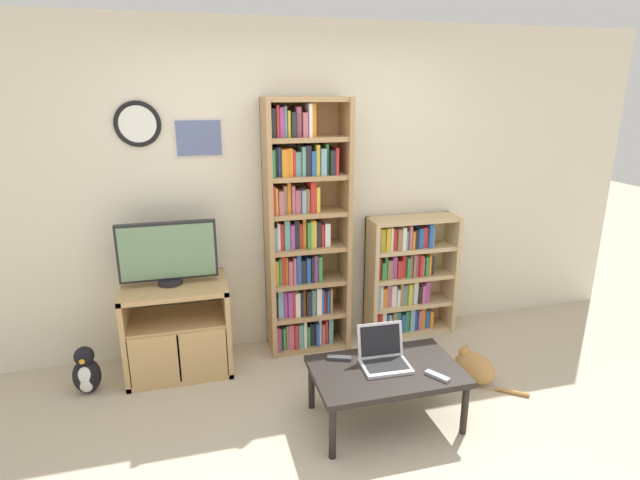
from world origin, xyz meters
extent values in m
plane|color=#BCAD93|center=(0.00, 0.00, 0.00)|extent=(18.00, 18.00, 0.00)
cube|color=beige|center=(0.00, 1.73, 1.30)|extent=(6.26, 0.06, 2.60)
torus|color=black|center=(-1.13, 1.69, 1.85)|extent=(0.33, 0.03, 0.33)
cylinder|color=white|center=(-1.13, 1.69, 1.85)|extent=(0.27, 0.02, 0.27)
cube|color=silver|center=(-0.71, 1.70, 1.74)|extent=(0.36, 0.01, 0.28)
cube|color=slate|center=(-0.71, 1.69, 1.74)|extent=(0.33, 0.02, 0.25)
cube|color=tan|center=(-1.33, 1.42, 0.35)|extent=(0.04, 0.52, 0.70)
cube|color=tan|center=(-0.61, 1.42, 0.35)|extent=(0.04, 0.52, 0.70)
cube|color=tan|center=(-0.97, 1.42, 0.68)|extent=(0.76, 0.52, 0.04)
cube|color=tan|center=(-0.97, 1.42, 0.02)|extent=(0.76, 0.52, 0.04)
cube|color=tan|center=(-0.97, 1.42, 0.42)|extent=(0.69, 0.48, 0.04)
cube|color=tan|center=(-1.14, 1.18, 0.23)|extent=(0.33, 0.02, 0.38)
cube|color=tan|center=(-0.80, 1.18, 0.23)|extent=(0.33, 0.02, 0.38)
cylinder|color=black|center=(-0.99, 1.45, 0.72)|extent=(0.18, 0.18, 0.04)
cube|color=black|center=(-0.99, 1.45, 0.96)|extent=(0.70, 0.05, 0.43)
cube|color=slate|center=(-0.99, 1.42, 0.96)|extent=(0.67, 0.01, 0.40)
cube|color=tan|center=(-0.24, 1.53, 1.02)|extent=(0.04, 0.32, 2.04)
cube|color=tan|center=(0.38, 1.53, 1.02)|extent=(0.04, 0.32, 2.04)
cube|color=tan|center=(0.07, 1.68, 1.02)|extent=(0.65, 0.02, 2.04)
cube|color=tan|center=(0.07, 1.53, 0.02)|extent=(0.58, 0.28, 0.04)
cube|color=tan|center=(0.07, 1.53, 0.30)|extent=(0.58, 0.28, 0.04)
cube|color=tan|center=(0.07, 1.53, 0.59)|extent=(0.58, 0.28, 0.04)
cube|color=tan|center=(0.07, 1.53, 0.88)|extent=(0.58, 0.28, 0.04)
cube|color=tan|center=(0.07, 1.53, 1.16)|extent=(0.58, 0.28, 0.04)
cube|color=tan|center=(0.07, 1.53, 1.45)|extent=(0.58, 0.28, 0.04)
cube|color=tan|center=(0.07, 1.53, 1.73)|extent=(0.58, 0.28, 0.04)
cube|color=tan|center=(0.07, 1.53, 2.02)|extent=(0.58, 0.28, 0.04)
cube|color=#9E4293|center=(-0.20, 1.53, 0.14)|extent=(0.03, 0.26, 0.21)
cube|color=#93704C|center=(-0.17, 1.54, 0.13)|extent=(0.02, 0.21, 0.18)
cube|color=#388947|center=(-0.15, 1.54, 0.13)|extent=(0.02, 0.23, 0.19)
cube|color=#93704C|center=(-0.12, 1.54, 0.14)|extent=(0.02, 0.22, 0.21)
cube|color=#B75B70|center=(-0.09, 1.54, 0.14)|extent=(0.04, 0.23, 0.22)
cube|color=red|center=(-0.05, 1.54, 0.14)|extent=(0.03, 0.25, 0.21)
cube|color=#5B9389|center=(-0.01, 1.53, 0.14)|extent=(0.04, 0.25, 0.21)
cube|color=white|center=(0.03, 1.54, 0.16)|extent=(0.02, 0.24, 0.24)
cube|color=#388947|center=(0.05, 1.54, 0.13)|extent=(0.02, 0.24, 0.18)
cube|color=#232328|center=(0.09, 1.54, 0.13)|extent=(0.04, 0.21, 0.19)
cube|color=#2856A8|center=(0.13, 1.54, 0.14)|extent=(0.03, 0.24, 0.20)
cube|color=white|center=(0.16, 1.55, 0.15)|extent=(0.02, 0.20, 0.23)
cube|color=#B75B70|center=(0.19, 1.54, 0.13)|extent=(0.03, 0.21, 0.18)
cube|color=red|center=(0.21, 1.54, 0.14)|extent=(0.02, 0.21, 0.21)
cube|color=#5B9389|center=(0.25, 1.54, 0.16)|extent=(0.04, 0.22, 0.24)
cube|color=#232328|center=(-0.20, 1.55, 0.41)|extent=(0.02, 0.20, 0.18)
cube|color=#759EB7|center=(-0.17, 1.54, 0.44)|extent=(0.04, 0.21, 0.23)
cube|color=#9E4293|center=(-0.13, 1.54, 0.43)|extent=(0.03, 0.21, 0.22)
cube|color=#9E4293|center=(-0.09, 1.54, 0.43)|extent=(0.04, 0.23, 0.22)
cube|color=red|center=(-0.06, 1.54, 0.43)|extent=(0.02, 0.24, 0.22)
cube|color=white|center=(-0.03, 1.54, 0.42)|extent=(0.04, 0.24, 0.21)
cube|color=#232328|center=(0.00, 1.53, 0.43)|extent=(0.02, 0.25, 0.21)
cube|color=orange|center=(0.03, 1.55, 0.43)|extent=(0.02, 0.20, 0.21)
cube|color=#232328|center=(0.06, 1.53, 0.43)|extent=(0.04, 0.25, 0.21)
cube|color=#5B9389|center=(0.10, 1.54, 0.43)|extent=(0.04, 0.22, 0.21)
cube|color=white|center=(0.14, 1.54, 0.44)|extent=(0.04, 0.24, 0.23)
cube|color=#2856A8|center=(0.18, 1.54, 0.43)|extent=(0.02, 0.23, 0.21)
cube|color=red|center=(0.20, 1.55, 0.41)|extent=(0.02, 0.20, 0.19)
cube|color=#2856A8|center=(0.22, 1.54, 0.42)|extent=(0.02, 0.23, 0.20)
cube|color=#93704C|center=(0.25, 1.53, 0.43)|extent=(0.02, 0.25, 0.21)
cube|color=gold|center=(-0.19, 1.54, 0.71)|extent=(0.03, 0.21, 0.20)
cube|color=#388947|center=(-0.17, 1.54, 0.72)|extent=(0.02, 0.22, 0.22)
cube|color=red|center=(-0.14, 1.54, 0.72)|extent=(0.03, 0.22, 0.23)
cube|color=orange|center=(-0.12, 1.54, 0.72)|extent=(0.02, 0.21, 0.22)
cube|color=#B75B70|center=(-0.09, 1.53, 0.70)|extent=(0.03, 0.25, 0.19)
cube|color=#B75B70|center=(-0.05, 1.54, 0.72)|extent=(0.02, 0.24, 0.22)
cube|color=#2856A8|center=(-0.02, 1.54, 0.73)|extent=(0.03, 0.24, 0.24)
cube|color=#232328|center=(0.02, 1.54, 0.70)|extent=(0.04, 0.23, 0.19)
cube|color=#2856A8|center=(0.06, 1.54, 0.71)|extent=(0.03, 0.23, 0.20)
cube|color=#232328|center=(0.09, 1.54, 0.72)|extent=(0.02, 0.24, 0.21)
cube|color=#9E4293|center=(0.12, 1.54, 0.72)|extent=(0.03, 0.22, 0.22)
cube|color=#388947|center=(0.15, 1.54, 0.71)|extent=(0.03, 0.24, 0.21)
cube|color=#759EB7|center=(-0.20, 1.54, 0.98)|extent=(0.03, 0.21, 0.18)
cube|color=white|center=(-0.17, 1.54, 1.00)|extent=(0.02, 0.21, 0.21)
cube|color=red|center=(-0.14, 1.54, 1.00)|extent=(0.02, 0.21, 0.21)
cube|color=#5B9389|center=(-0.11, 1.54, 1.01)|extent=(0.04, 0.23, 0.23)
cube|color=#9E4293|center=(-0.07, 1.54, 0.99)|extent=(0.03, 0.22, 0.20)
cube|color=#232328|center=(-0.03, 1.55, 1.01)|extent=(0.04, 0.20, 0.22)
cube|color=red|center=(0.01, 1.55, 0.99)|extent=(0.02, 0.20, 0.20)
cube|color=orange|center=(0.03, 1.55, 1.01)|extent=(0.02, 0.20, 0.24)
cube|color=#388947|center=(0.06, 1.53, 1.00)|extent=(0.03, 0.25, 0.21)
cube|color=gold|center=(0.10, 1.54, 1.00)|extent=(0.04, 0.23, 0.22)
cube|color=#232328|center=(0.14, 1.54, 1.00)|extent=(0.04, 0.21, 0.20)
cube|color=red|center=(0.18, 1.55, 0.98)|extent=(0.02, 0.20, 0.18)
cube|color=white|center=(0.22, 1.54, 0.99)|extent=(0.04, 0.21, 0.19)
cube|color=red|center=(-0.20, 1.53, 1.29)|extent=(0.02, 0.25, 0.22)
cube|color=gold|center=(-0.18, 1.54, 1.28)|extent=(0.02, 0.24, 0.20)
cube|color=#B75B70|center=(-0.15, 1.53, 1.27)|extent=(0.04, 0.25, 0.18)
cube|color=#93704C|center=(-0.11, 1.54, 1.29)|extent=(0.03, 0.21, 0.21)
cube|color=orange|center=(-0.08, 1.55, 1.30)|extent=(0.03, 0.20, 0.24)
cube|color=#B75B70|center=(-0.05, 1.54, 1.29)|extent=(0.03, 0.21, 0.21)
cube|color=#B75B70|center=(-0.02, 1.54, 1.27)|extent=(0.04, 0.22, 0.18)
cube|color=#759EB7|center=(0.02, 1.53, 1.27)|extent=(0.03, 0.25, 0.18)
cube|color=#93704C|center=(0.06, 1.54, 1.27)|extent=(0.04, 0.21, 0.18)
cube|color=red|center=(0.10, 1.54, 1.30)|extent=(0.04, 0.23, 0.24)
cube|color=gold|center=(0.14, 1.54, 1.28)|extent=(0.03, 0.23, 0.20)
cube|color=#388947|center=(-0.20, 1.53, 1.57)|extent=(0.02, 0.25, 0.20)
cube|color=#232328|center=(-0.17, 1.55, 1.57)|extent=(0.02, 0.20, 0.21)
cube|color=#2856A8|center=(-0.15, 1.55, 1.57)|extent=(0.02, 0.21, 0.22)
cube|color=orange|center=(-0.12, 1.53, 1.57)|extent=(0.04, 0.25, 0.20)
cube|color=orange|center=(-0.07, 1.54, 1.57)|extent=(0.04, 0.22, 0.21)
cube|color=red|center=(-0.04, 1.54, 1.56)|extent=(0.02, 0.22, 0.20)
cube|color=#5B9389|center=(-0.01, 1.54, 1.55)|extent=(0.04, 0.22, 0.18)
cube|color=#5B9389|center=(0.03, 1.54, 1.57)|extent=(0.03, 0.24, 0.22)
cube|color=#232328|center=(0.06, 1.54, 1.58)|extent=(0.04, 0.24, 0.23)
cube|color=#2856A8|center=(0.10, 1.53, 1.56)|extent=(0.03, 0.25, 0.19)
cube|color=gold|center=(0.14, 1.54, 1.58)|extent=(0.03, 0.23, 0.23)
cube|color=#759EB7|center=(0.18, 1.53, 1.57)|extent=(0.04, 0.25, 0.20)
cube|color=#388947|center=(0.21, 1.55, 1.58)|extent=(0.02, 0.20, 0.23)
cube|color=#232328|center=(0.25, 1.53, 1.56)|extent=(0.04, 0.26, 0.19)
cube|color=red|center=(0.28, 1.53, 1.57)|extent=(0.02, 0.25, 0.20)
cube|color=#232328|center=(-0.19, 1.54, 1.85)|extent=(0.04, 0.21, 0.21)
cube|color=red|center=(-0.16, 1.54, 1.87)|extent=(0.02, 0.21, 0.23)
cube|color=#9E4293|center=(-0.13, 1.54, 1.86)|extent=(0.03, 0.21, 0.21)
cube|color=#5B9389|center=(-0.10, 1.55, 1.86)|extent=(0.02, 0.20, 0.22)
cube|color=gold|center=(-0.07, 1.54, 1.85)|extent=(0.02, 0.21, 0.19)
cube|color=#232328|center=(-0.04, 1.54, 1.84)|extent=(0.04, 0.23, 0.18)
cube|color=#B75B70|center=(0.00, 1.55, 1.86)|extent=(0.04, 0.20, 0.22)
cube|color=#B75B70|center=(0.04, 1.54, 1.84)|extent=(0.04, 0.24, 0.18)
cube|color=white|center=(0.08, 1.53, 1.87)|extent=(0.02, 0.25, 0.24)
cube|color=orange|center=(0.11, 1.54, 1.87)|extent=(0.03, 0.22, 0.24)
cube|color=tan|center=(0.64, 1.55, 0.53)|extent=(0.04, 0.26, 1.05)
cube|color=tan|center=(1.38, 1.55, 0.53)|extent=(0.04, 0.26, 1.05)
cube|color=tan|center=(1.01, 1.68, 0.53)|extent=(0.78, 0.02, 1.05)
cube|color=tan|center=(1.01, 1.55, 0.02)|extent=(0.71, 0.23, 0.04)
cube|color=tan|center=(1.01, 1.55, 0.27)|extent=(0.71, 0.23, 0.04)
cube|color=tan|center=(1.01, 1.55, 0.53)|extent=(0.71, 0.23, 0.04)
cube|color=tan|center=(1.01, 1.55, 0.78)|extent=(0.71, 0.23, 0.04)
cube|color=tan|center=(1.01, 1.55, 1.04)|extent=(0.71, 0.23, 0.04)
cube|color=red|center=(0.68, 1.57, 0.13)|extent=(0.04, 0.17, 0.18)
cube|color=red|center=(0.71, 1.56, 0.14)|extent=(0.02, 0.18, 0.20)
cube|color=white|center=(0.74, 1.56, 0.14)|extent=(0.04, 0.19, 0.21)
cube|color=#2856A8|center=(0.77, 1.56, 0.13)|extent=(0.02, 0.20, 0.19)
cube|color=white|center=(0.80, 1.57, 0.12)|extent=(0.03, 0.17, 0.17)
cube|color=#93704C|center=(0.83, 1.56, 0.13)|extent=(0.02, 0.20, 0.19)
cube|color=#759EB7|center=(0.86, 1.56, 0.13)|extent=(0.02, 0.18, 0.19)
cube|color=#388947|center=(0.88, 1.56, 0.13)|extent=(0.03, 0.18, 0.19)
cube|color=#2856A8|center=(0.92, 1.56, 0.12)|extent=(0.04, 0.20, 0.17)
cube|color=#388947|center=(0.96, 1.56, 0.13)|extent=(0.04, 0.18, 0.19)
cube|color=#759EB7|center=(1.00, 1.56, 0.14)|extent=(0.04, 0.20, 0.20)
cube|color=#2856A8|center=(1.04, 1.57, 0.13)|extent=(0.04, 0.17, 0.19)
cube|color=#B75B70|center=(1.08, 1.56, 0.13)|extent=(0.03, 0.20, 0.19)
cube|color=orange|center=(1.12, 1.57, 0.14)|extent=(0.04, 0.16, 0.20)
cube|color=#2856A8|center=(1.16, 1.57, 0.12)|extent=(0.04, 0.16, 0.17)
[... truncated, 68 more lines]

